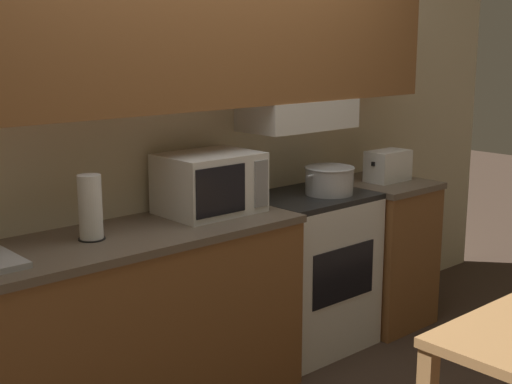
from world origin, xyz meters
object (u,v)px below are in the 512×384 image
object	(u,v)px
stove_range	(308,271)
paper_towel_roll	(90,208)
cooking_pot	(329,180)
toaster	(388,166)
microwave	(210,183)

from	to	relation	value
stove_range	paper_towel_roll	world-z (taller)	paper_towel_roll
stove_range	cooking_pot	world-z (taller)	cooking_pot
paper_towel_roll	toaster	bearing A→B (deg)	-1.03
cooking_pot	toaster	distance (m)	0.54
stove_range	toaster	xyz separation A→B (m)	(0.64, -0.04, 0.54)
microwave	paper_towel_roll	distance (m)	0.68
cooking_pot	toaster	bearing A→B (deg)	2.08
toaster	stove_range	bearing A→B (deg)	176.45
microwave	toaster	bearing A→B (deg)	-3.67
toaster	paper_towel_roll	distance (m)	1.99
microwave	cooking_pot	bearing A→B (deg)	-7.73
stove_range	microwave	bearing A→B (deg)	176.23
cooking_pot	microwave	size ratio (longest dim) A/B	0.76
toaster	paper_towel_roll	size ratio (longest dim) A/B	1.00
stove_range	paper_towel_roll	xyz separation A→B (m)	(-1.35, -0.00, 0.59)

